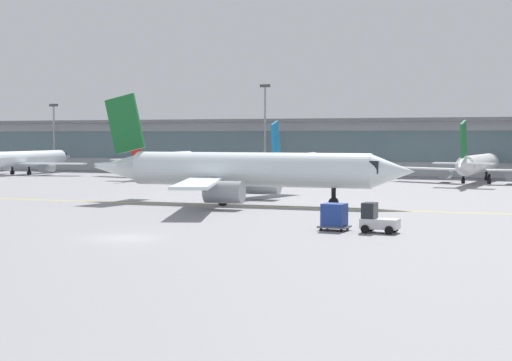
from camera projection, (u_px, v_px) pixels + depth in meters
name	position (u px, v px, depth m)	size (l,w,h in m)	color
ground_plane	(125.00, 238.00, 52.57)	(400.00, 400.00, 0.00)	gray
taxiway_centreline_stripe	(242.00, 206.00, 75.96)	(110.00, 0.36, 0.01)	yellow
terminal_concourse	(395.00, 146.00, 134.88)	(188.66, 11.00, 9.60)	#B2B7BC
gate_airplane_0	(25.00, 159.00, 136.24)	(24.67, 26.48, 8.79)	white
gate_airplane_1	(165.00, 161.00, 127.30)	(24.63, 26.53, 8.79)	white
gate_airplane_2	(297.00, 163.00, 117.76)	(24.65, 26.51, 8.79)	white
gate_airplane_3	(478.00, 165.00, 111.71)	(24.60, 26.54, 8.79)	white
taxiing_regional_jet	(246.00, 170.00, 77.77)	(33.59, 31.21, 11.13)	white
baggage_tug	(377.00, 220.00, 55.19)	(2.67, 1.75, 2.10)	silver
cargo_dolly_lead	(334.00, 216.00, 56.48)	(2.19, 1.71, 1.94)	#595B60
apron_light_mast_0	(54.00, 134.00, 150.07)	(1.80, 0.36, 12.70)	gray
apron_light_mast_1	(265.00, 126.00, 133.89)	(1.80, 0.36, 15.37)	gray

